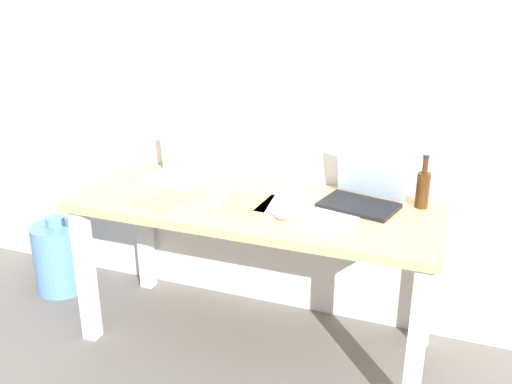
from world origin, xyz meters
name	(u,v)px	position (x,y,z in m)	size (l,w,h in m)	color
ground_plane	(256,339)	(0.00, 0.00, 0.00)	(8.00, 8.00, 0.00)	slate
back_wall	(285,64)	(0.00, 0.39, 1.30)	(5.20, 0.08, 2.60)	silver
desk	(256,224)	(0.00, 0.00, 0.63)	(1.67, 0.66, 0.73)	tan
laptop_left	(178,171)	(-0.47, 0.14, 0.78)	(0.31, 0.26, 0.22)	gray
laptop_right	(363,193)	(0.46, 0.15, 0.79)	(0.37, 0.31, 0.24)	black
beer_bottle	(423,188)	(0.70, 0.21, 0.82)	(0.06, 0.06, 0.24)	#47280F
computer_mouse	(284,214)	(0.17, -0.12, 0.75)	(0.06, 0.10, 0.03)	silver
paper_sheet_front_left	(171,199)	(-0.38, -0.10, 0.74)	(0.21, 0.30, 0.00)	#F4E06B
paper_sheet_near_back	(287,203)	(0.14, 0.04, 0.74)	(0.21, 0.30, 0.00)	white
paper_sheet_front_right	(331,219)	(0.36, -0.07, 0.74)	(0.21, 0.30, 0.00)	white
paper_sheet_center	(245,204)	(-0.03, -0.04, 0.74)	(0.21, 0.30, 0.00)	#F4E06B
water_cooler_jug	(60,256)	(-1.22, 0.07, 0.20)	(0.29, 0.29, 0.44)	#598CC6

